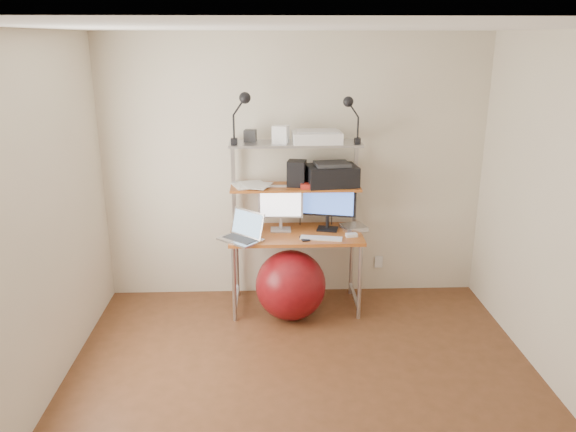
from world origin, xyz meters
The scene contains 20 objects.
room centered at (0.00, 0.00, 1.25)m, with size 3.60×3.60×3.60m.
computer_desk centered at (0.00, 1.50, 0.96)m, with size 1.20×0.60×1.57m.
wall_outlet centered at (0.85, 1.79, 0.30)m, with size 0.08×0.01×0.12m, color white.
monitor_silver centered at (-0.14, 1.53, 0.98)m, with size 0.41×0.15×0.46m.
monitor_black centered at (0.30, 1.54, 1.00)m, with size 0.51×0.19×0.52m.
laptop centered at (-0.47, 1.29, 0.79)m, with size 0.46×0.46×0.32m.
keyboard centered at (0.22, 1.28, 0.75)m, with size 0.37×0.11×0.01m, color white.
mouse centered at (0.49, 1.32, 0.75)m, with size 0.10×0.06×0.03m, color white.
mac_mini centered at (0.54, 1.52, 0.76)m, with size 0.21×0.21×0.04m, color silver.
phone centered at (0.07, 1.27, 0.74)m, with size 0.07×0.13×0.01m, color black.
printer centered at (0.33, 1.57, 1.25)m, with size 0.49×0.37×0.22m.
nas_cube centered at (0.01, 1.57, 1.27)m, with size 0.16×0.16×0.23m, color black.
red_box centered at (0.12, 1.48, 1.17)m, with size 0.16×0.11×0.04m, color red.
scanner centered at (0.19, 1.54, 1.60)m, with size 0.44×0.29×0.11m.
box_white centered at (-0.13, 1.53, 1.63)m, with size 0.13×0.11×0.16m, color white.
box_grey centered at (-0.40, 1.63, 1.60)m, with size 0.10×0.10×0.10m, color #323234.
clip_lamp_left centered at (-0.46, 1.47, 1.88)m, with size 0.18×0.10×0.45m.
clip_lamp_right centered at (0.47, 1.47, 1.85)m, with size 0.16×0.09×0.41m.
exercise_ball centered at (-0.06, 1.23, 0.32)m, with size 0.63×0.63×0.63m, color maroon.
paper_stack centered at (-0.40, 1.58, 1.16)m, with size 0.40×0.38×0.02m.
Camera 1 is at (-0.25, -3.38, 2.44)m, focal length 35.00 mm.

